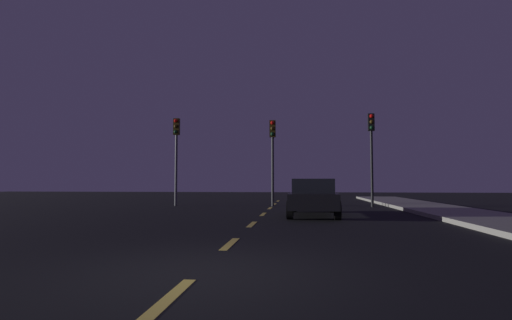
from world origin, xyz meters
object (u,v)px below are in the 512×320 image
(traffic_signal_center, at_px, (273,146))
(traffic_signal_right, at_px, (371,141))
(car_stopped_ahead, at_px, (313,197))
(traffic_signal_left, at_px, (176,144))

(traffic_signal_center, height_order, traffic_signal_right, traffic_signal_right)
(traffic_signal_center, xyz_separation_m, traffic_signal_right, (5.15, 0.00, 0.17))
(traffic_signal_right, xyz_separation_m, car_stopped_ahead, (-3.24, -5.73, -2.68))
(traffic_signal_left, xyz_separation_m, traffic_signal_center, (5.29, -0.00, -0.13))
(traffic_signal_left, bearing_deg, traffic_signal_center, -0.00)
(traffic_signal_center, relative_size, car_stopped_ahead, 1.00)
(traffic_signal_center, distance_m, car_stopped_ahead, 6.54)
(traffic_signal_center, bearing_deg, car_stopped_ahead, -71.56)
(car_stopped_ahead, bearing_deg, traffic_signal_center, 108.44)
(traffic_signal_left, bearing_deg, car_stopped_ahead, -38.52)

